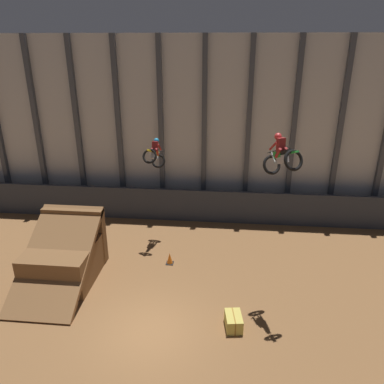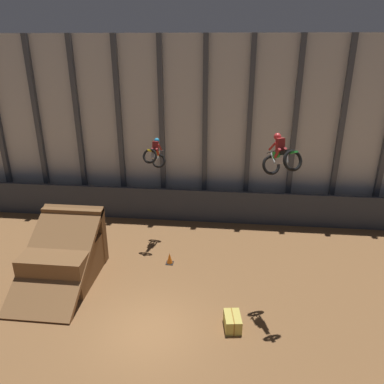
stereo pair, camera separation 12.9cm
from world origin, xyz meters
TOP-DOWN VIEW (x-y plane):
  - ground_plane at (0.00, 0.00)m, footprint 60.00×60.00m
  - arena_back_wall at (0.00, 10.71)m, footprint 32.00×0.40m
  - lower_barrier at (0.00, 9.48)m, footprint 31.36×0.20m
  - dirt_ramp at (-4.53, 3.29)m, footprint 2.92×4.89m
  - rider_bike_left_air at (-1.00, 7.09)m, footprint 0.97×1.77m
  - rider_bike_right_air at (4.56, 2.08)m, footprint 1.39×1.83m
  - traffic_cone_near_ramp at (0.05, 4.66)m, footprint 0.36×0.36m
  - hay_bale_trackside at (3.13, 0.52)m, footprint 0.72×0.98m

SIDE VIEW (x-z plane):
  - ground_plane at x=0.00m, z-range 0.00..0.00m
  - hay_bale_trackside at x=3.13m, z-range -0.01..0.57m
  - traffic_cone_near_ramp at x=0.05m, z-range -0.01..0.57m
  - lower_barrier at x=0.00m, z-range 0.00..1.98m
  - dirt_ramp at x=-4.53m, z-range -0.47..2.48m
  - rider_bike_left_air at x=-1.00m, z-range 3.98..5.65m
  - arena_back_wall at x=0.00m, z-range 0.00..10.53m
  - rider_bike_right_air at x=4.56m, z-range 5.51..7.17m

